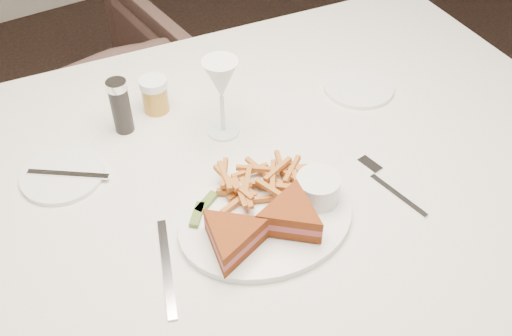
{
  "coord_description": "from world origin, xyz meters",
  "views": [
    {
      "loc": [
        -0.48,
        -0.49,
        1.53
      ],
      "look_at": [
        -0.07,
        0.15,
        0.8
      ],
      "focal_mm": 40.0,
      "sensor_mm": 36.0,
      "label": 1
    }
  ],
  "objects": [
    {
      "name": "chair_far",
      "position": [
        -0.17,
        1.15,
        0.35
      ],
      "size": [
        0.71,
        0.67,
        0.7
      ],
      "primitive_type": "imported",
      "rotation": [
        0.0,
        0.0,
        3.19
      ],
      "color": "#49332D",
      "rests_on": "ground"
    },
    {
      "name": "table",
      "position": [
        -0.07,
        0.2,
        0.38
      ],
      "size": [
        1.65,
        1.21,
        0.75
      ],
      "primitive_type": "cube",
      "rotation": [
        0.0,
        0.0,
        -0.13
      ],
      "color": "silver",
      "rests_on": "ground"
    },
    {
      "name": "table_setting",
      "position": [
        -0.09,
        0.15,
        0.79
      ],
      "size": [
        0.83,
        0.68,
        0.18
      ],
      "color": "white",
      "rests_on": "table"
    }
  ]
}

